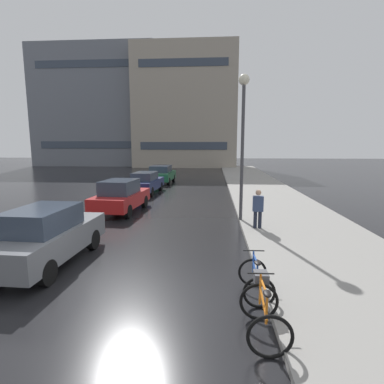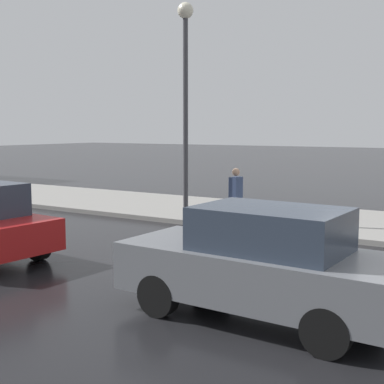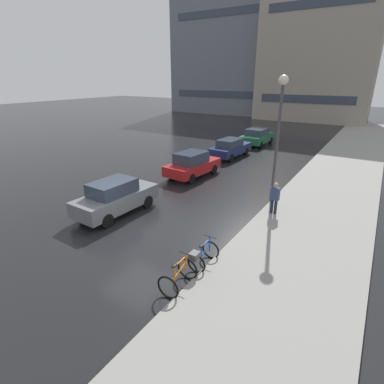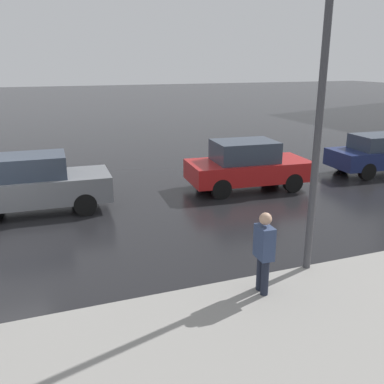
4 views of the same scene
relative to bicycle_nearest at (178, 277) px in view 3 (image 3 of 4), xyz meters
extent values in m
plane|color=black|center=(-3.36, 1.75, -0.42)|extent=(140.00, 140.00, 0.00)
cube|color=gray|center=(2.64, 11.75, -0.35)|extent=(4.80, 60.00, 0.14)
torus|color=black|center=(-0.01, 0.54, -0.04)|extent=(0.76, 0.07, 0.76)
torus|color=black|center=(0.01, -0.54, -0.04)|extent=(0.76, 0.07, 0.76)
cube|color=orange|center=(0.00, -0.19, 0.22)|extent=(0.04, 0.04, 0.52)
cube|color=orange|center=(-0.01, 0.46, 0.26)|extent=(0.04, 0.04, 0.60)
cube|color=orange|center=(0.00, 0.13, 0.48)|extent=(0.05, 0.65, 0.04)
cube|color=orange|center=(0.00, 0.11, 0.17)|extent=(0.05, 0.73, 0.26)
ellipsoid|color=black|center=(0.00, -0.19, 0.51)|extent=(0.14, 0.26, 0.07)
cylinder|color=black|center=(-0.01, 0.46, 0.58)|extent=(0.50, 0.04, 0.03)
torus|color=black|center=(0.05, 1.98, -0.07)|extent=(0.69, 0.07, 0.69)
torus|color=black|center=(0.06, 0.97, -0.07)|extent=(0.69, 0.07, 0.69)
cube|color=#234CA8|center=(0.06, 1.30, 0.17)|extent=(0.04, 0.04, 0.49)
cube|color=#234CA8|center=(0.05, 1.90, 0.21)|extent=(0.04, 0.04, 0.55)
cube|color=#234CA8|center=(0.05, 1.60, 0.41)|extent=(0.04, 0.60, 0.04)
cube|color=#234CA8|center=(0.05, 1.57, 0.12)|extent=(0.05, 0.69, 0.25)
ellipsoid|color=black|center=(0.06, 1.30, 0.44)|extent=(0.14, 0.26, 0.07)
cylinder|color=black|center=(0.05, 1.90, 0.50)|extent=(0.50, 0.03, 0.03)
cube|color=#4C4C51|center=(0.06, 0.85, 0.31)|extent=(0.28, 0.34, 0.22)
cube|color=slate|center=(-5.63, 2.97, 0.27)|extent=(1.85, 4.22, 0.73)
cube|color=#2D3847|center=(-5.63, 2.80, 0.94)|extent=(1.47, 2.14, 0.62)
cylinder|color=black|center=(-6.33, 4.28, -0.10)|extent=(0.24, 0.65, 0.64)
cylinder|color=black|center=(-4.83, 4.22, -0.10)|extent=(0.24, 0.65, 0.64)
cylinder|color=black|center=(-6.42, 1.71, -0.10)|extent=(0.24, 0.65, 0.64)
cylinder|color=black|center=(-4.93, 1.65, -0.10)|extent=(0.24, 0.65, 0.64)
cube|color=#AD1919|center=(-5.59, 9.73, 0.23)|extent=(2.12, 4.17, 0.65)
cube|color=#2D3847|center=(-5.60, 9.57, 0.89)|extent=(1.64, 2.13, 0.68)
cylinder|color=black|center=(-6.30, 11.05, -0.10)|extent=(0.27, 0.65, 0.64)
cylinder|color=black|center=(-4.69, 10.92, -0.10)|extent=(0.27, 0.65, 0.64)
cylinder|color=black|center=(-6.49, 8.55, -0.10)|extent=(0.27, 0.65, 0.64)
cylinder|color=black|center=(-4.88, 8.42, -0.10)|extent=(0.27, 0.65, 0.64)
cube|color=navy|center=(-5.68, 15.66, 0.22)|extent=(1.92, 4.38, 0.64)
cube|color=#2D3847|center=(-5.69, 15.49, 0.81)|extent=(1.50, 2.25, 0.55)
cylinder|color=black|center=(-6.35, 17.03, -0.10)|extent=(0.26, 0.65, 0.64)
cylinder|color=black|center=(-4.87, 16.95, -0.10)|extent=(0.26, 0.65, 0.64)
cylinder|color=black|center=(-6.50, 14.38, -0.10)|extent=(0.26, 0.65, 0.64)
cylinder|color=black|center=(-5.01, 14.29, -0.10)|extent=(0.26, 0.65, 0.64)
cube|color=#1E6038|center=(-5.56, 21.33, 0.24)|extent=(2.07, 4.22, 0.68)
cube|color=#2D3847|center=(-5.56, 21.16, 0.87)|extent=(1.67, 2.31, 0.57)
cylinder|color=black|center=(-6.40, 22.65, -0.10)|extent=(0.24, 0.65, 0.64)
cylinder|color=black|center=(-4.65, 22.60, -0.10)|extent=(0.24, 0.65, 0.64)
cylinder|color=black|center=(-6.47, 20.07, -0.10)|extent=(0.24, 0.65, 0.64)
cylinder|color=black|center=(-4.72, 20.02, -0.10)|extent=(0.24, 0.65, 0.64)
cylinder|color=#1E2333|center=(0.74, 6.66, -0.01)|extent=(0.14, 0.14, 0.82)
cylinder|color=#1E2333|center=(0.92, 6.65, -0.01)|extent=(0.14, 0.14, 0.82)
cube|color=navy|center=(0.83, 6.66, 0.70)|extent=(0.41, 0.26, 0.60)
sphere|color=tan|center=(0.83, 6.66, 1.14)|extent=(0.22, 0.22, 0.22)
cylinder|color=#424247|center=(0.29, 8.00, 2.51)|extent=(0.14, 0.14, 5.84)
sphere|color=#F2EACC|center=(0.29, 8.00, 5.61)|extent=(0.45, 0.45, 0.45)
cube|color=#9E9384|center=(-5.34, 42.54, 8.56)|extent=(15.41, 7.55, 17.95)
cube|color=#333D4C|center=(-5.34, 38.73, 2.81)|extent=(12.63, 0.06, 1.10)
cube|color=#333D4C|center=(-5.34, 38.73, 14.30)|extent=(12.63, 0.06, 1.10)
cube|color=slate|center=(-19.98, 45.34, 8.96)|extent=(19.82, 8.76, 18.76)
cube|color=#333D4C|center=(-19.98, 40.92, 2.96)|extent=(16.25, 0.06, 1.10)
cube|color=#333D4C|center=(-19.98, 40.92, 14.97)|extent=(16.25, 0.06, 1.10)
camera|label=1|loc=(-0.91, -4.93, 2.97)|focal=28.00mm
camera|label=2|loc=(-12.60, -0.19, 2.37)|focal=50.00mm
camera|label=3|loc=(4.44, -6.23, 5.75)|focal=28.00mm
camera|label=4|loc=(6.84, 3.04, 3.73)|focal=40.00mm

